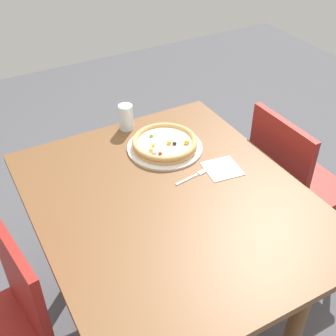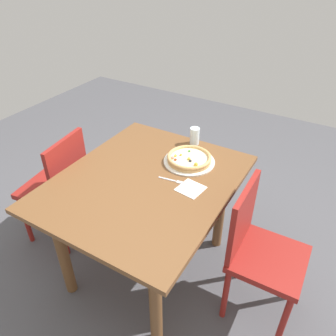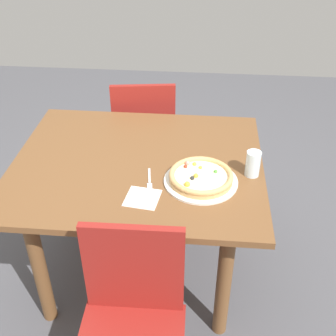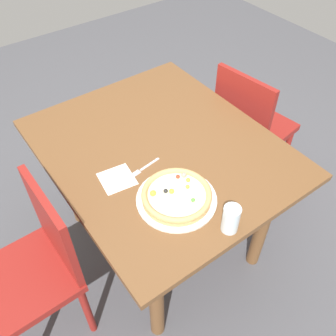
{
  "view_description": "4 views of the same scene",
  "coord_description": "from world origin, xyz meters",
  "px_view_note": "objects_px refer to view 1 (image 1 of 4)",
  "views": [
    {
      "loc": [
        1.09,
        -0.62,
        1.88
      ],
      "look_at": [
        -0.15,
        0.07,
        0.78
      ],
      "focal_mm": 47.22,
      "sensor_mm": 36.0,
      "label": 1
    },
    {
      "loc": [
        1.28,
        0.91,
        1.92
      ],
      "look_at": [
        -0.15,
        0.07,
        0.78
      ],
      "focal_mm": 34.85,
      "sensor_mm": 36.0,
      "label": 2
    },
    {
      "loc": [
        -0.3,
        1.69,
        1.91
      ],
      "look_at": [
        -0.15,
        0.07,
        0.78
      ],
      "focal_mm": 46.25,
      "sensor_mm": 36.0,
      "label": 3
    },
    {
      "loc": [
        -1.06,
        0.73,
        1.94
      ],
      "look_at": [
        -0.15,
        0.07,
        0.78
      ],
      "focal_mm": 39.47,
      "sensor_mm": 36.0,
      "label": 4
    }
  ],
  "objects_px": {
    "plate": "(165,147)",
    "pizza": "(165,143)",
    "chair_far": "(291,185)",
    "drinking_glass": "(126,117)",
    "napkin": "(222,169)",
    "dining_table": "(172,222)",
    "chair_near": "(0,336)",
    "fork": "(195,175)"
  },
  "relations": [
    {
      "from": "plate",
      "to": "pizza",
      "type": "distance_m",
      "value": 0.03
    },
    {
      "from": "chair_far",
      "to": "pizza",
      "type": "xyz_separation_m",
      "value": [
        -0.23,
        -0.58,
        0.3
      ]
    },
    {
      "from": "chair_far",
      "to": "plate",
      "type": "relative_size",
      "value": 2.7
    },
    {
      "from": "drinking_glass",
      "to": "napkin",
      "type": "relative_size",
      "value": 0.87
    },
    {
      "from": "chair_far",
      "to": "pizza",
      "type": "height_order",
      "value": "chair_far"
    },
    {
      "from": "dining_table",
      "to": "pizza",
      "type": "bearing_deg",
      "value": 155.95
    },
    {
      "from": "dining_table",
      "to": "drinking_glass",
      "type": "distance_m",
      "value": 0.57
    },
    {
      "from": "plate",
      "to": "napkin",
      "type": "xyz_separation_m",
      "value": [
        0.24,
        0.14,
        -0.0
      ]
    },
    {
      "from": "chair_near",
      "to": "napkin",
      "type": "relative_size",
      "value": 6.38
    },
    {
      "from": "napkin",
      "to": "fork",
      "type": "bearing_deg",
      "value": -97.15
    },
    {
      "from": "plate",
      "to": "pizza",
      "type": "height_order",
      "value": "pizza"
    },
    {
      "from": "pizza",
      "to": "napkin",
      "type": "height_order",
      "value": "pizza"
    },
    {
      "from": "dining_table",
      "to": "plate",
      "type": "height_order",
      "value": "plate"
    },
    {
      "from": "chair_far",
      "to": "plate",
      "type": "height_order",
      "value": "chair_far"
    },
    {
      "from": "napkin",
      "to": "drinking_glass",
      "type": "bearing_deg",
      "value": -155.51
    },
    {
      "from": "drinking_glass",
      "to": "fork",
      "type": "bearing_deg",
      "value": 11.64
    },
    {
      "from": "pizza",
      "to": "napkin",
      "type": "xyz_separation_m",
      "value": [
        0.24,
        0.14,
        -0.03
      ]
    },
    {
      "from": "pizza",
      "to": "fork",
      "type": "distance_m",
      "value": 0.23
    },
    {
      "from": "chair_far",
      "to": "fork",
      "type": "distance_m",
      "value": 0.62
    },
    {
      "from": "chair_far",
      "to": "pizza",
      "type": "relative_size",
      "value": 3.13
    },
    {
      "from": "chair_near",
      "to": "pizza",
      "type": "bearing_deg",
      "value": -74.02
    },
    {
      "from": "plate",
      "to": "napkin",
      "type": "bearing_deg",
      "value": 29.42
    },
    {
      "from": "pizza",
      "to": "drinking_glass",
      "type": "bearing_deg",
      "value": -161.28
    },
    {
      "from": "drinking_glass",
      "to": "napkin",
      "type": "distance_m",
      "value": 0.52
    },
    {
      "from": "dining_table",
      "to": "plate",
      "type": "xyz_separation_m",
      "value": [
        -0.31,
        0.14,
        0.13
      ]
    },
    {
      "from": "chair_near",
      "to": "chair_far",
      "type": "distance_m",
      "value": 1.43
    },
    {
      "from": "plate",
      "to": "dining_table",
      "type": "bearing_deg",
      "value": -24.04
    },
    {
      "from": "dining_table",
      "to": "chair_near",
      "type": "xyz_separation_m",
      "value": [
        0.07,
        -0.71,
        -0.15
      ]
    },
    {
      "from": "plate",
      "to": "fork",
      "type": "distance_m",
      "value": 0.23
    },
    {
      "from": "chair_near",
      "to": "fork",
      "type": "relative_size",
      "value": 5.39
    },
    {
      "from": "pizza",
      "to": "drinking_glass",
      "type": "relative_size",
      "value": 2.36
    },
    {
      "from": "pizza",
      "to": "plate",
      "type": "bearing_deg",
      "value": 161.06
    },
    {
      "from": "plate",
      "to": "chair_far",
      "type": "bearing_deg",
      "value": 68.04
    },
    {
      "from": "chair_near",
      "to": "plate",
      "type": "bearing_deg",
      "value": -73.99
    },
    {
      "from": "pizza",
      "to": "dining_table",
      "type": "bearing_deg",
      "value": -24.05
    },
    {
      "from": "chair_near",
      "to": "fork",
      "type": "height_order",
      "value": "chair_near"
    },
    {
      "from": "dining_table",
      "to": "fork",
      "type": "height_order",
      "value": "fork"
    },
    {
      "from": "chair_near",
      "to": "drinking_glass",
      "type": "xyz_separation_m",
      "value": [
        -0.61,
        0.77,
        0.33
      ]
    },
    {
      "from": "dining_table",
      "to": "chair_far",
      "type": "xyz_separation_m",
      "value": [
        -0.07,
        0.71,
        -0.15
      ]
    },
    {
      "from": "chair_far",
      "to": "fork",
      "type": "xyz_separation_m",
      "value": [
        -0.0,
        -0.56,
        0.27
      ]
    },
    {
      "from": "plate",
      "to": "drinking_glass",
      "type": "xyz_separation_m",
      "value": [
        -0.23,
        -0.08,
        0.06
      ]
    },
    {
      "from": "chair_near",
      "to": "plate",
      "type": "relative_size",
      "value": 2.7
    }
  ]
}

